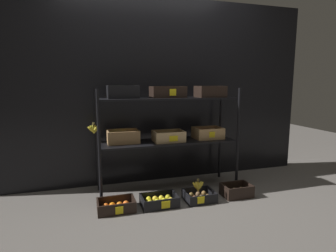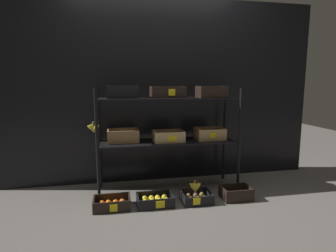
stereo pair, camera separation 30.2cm
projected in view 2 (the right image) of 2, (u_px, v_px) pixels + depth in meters
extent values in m
plane|color=#605B56|center=(168.00, 189.00, 3.22)|extent=(10.00, 10.00, 0.00)
cube|color=black|center=(161.00, 92.00, 3.44)|extent=(3.93, 0.12, 2.22)
cylinder|color=black|center=(97.00, 147.00, 2.77)|extent=(0.03, 0.03, 1.17)
cylinder|color=black|center=(239.00, 141.00, 3.07)|extent=(0.03, 0.03, 1.17)
cylinder|color=black|center=(99.00, 139.00, 3.18)|extent=(0.03, 0.03, 1.17)
cylinder|color=black|center=(224.00, 134.00, 3.48)|extent=(0.03, 0.03, 1.17)
cube|color=black|center=(168.00, 142.00, 3.13)|extent=(1.50, 0.39, 0.02)
cube|color=black|center=(168.00, 99.00, 3.05)|extent=(1.50, 0.39, 0.02)
cube|color=#A87F51|center=(123.00, 141.00, 3.08)|extent=(0.34, 0.24, 0.01)
cube|color=#A87F51|center=(123.00, 137.00, 2.97)|extent=(0.34, 0.02, 0.13)
cube|color=#A87F51|center=(123.00, 133.00, 3.18)|extent=(0.34, 0.02, 0.13)
cube|color=#A87F51|center=(108.00, 136.00, 3.04)|extent=(0.02, 0.20, 0.13)
cube|color=#A87F51|center=(138.00, 135.00, 3.11)|extent=(0.02, 0.20, 0.13)
ellipsoid|color=#B4B04F|center=(116.00, 137.00, 3.03)|extent=(0.07, 0.07, 0.09)
ellipsoid|color=#B8C34B|center=(123.00, 137.00, 3.05)|extent=(0.07, 0.07, 0.09)
ellipsoid|color=#B5B956|center=(131.00, 137.00, 3.06)|extent=(0.07, 0.07, 0.09)
ellipsoid|color=#B6B74B|center=(116.00, 136.00, 3.09)|extent=(0.07, 0.07, 0.09)
ellipsoid|color=tan|center=(123.00, 136.00, 3.11)|extent=(0.07, 0.07, 0.09)
ellipsoid|color=tan|center=(130.00, 136.00, 3.12)|extent=(0.07, 0.07, 0.09)
cube|color=tan|center=(168.00, 141.00, 3.11)|extent=(0.34, 0.23, 0.01)
cube|color=tan|center=(170.00, 137.00, 2.99)|extent=(0.34, 0.02, 0.11)
cube|color=tan|center=(167.00, 134.00, 3.21)|extent=(0.34, 0.02, 0.11)
cube|color=tan|center=(154.00, 136.00, 3.07)|extent=(0.02, 0.20, 0.11)
cube|color=tan|center=(182.00, 135.00, 3.13)|extent=(0.02, 0.20, 0.11)
sphere|color=gold|center=(162.00, 138.00, 3.06)|extent=(0.07, 0.07, 0.07)
sphere|color=#D8C456|center=(169.00, 138.00, 3.07)|extent=(0.07, 0.07, 0.07)
sphere|color=#E8B753|center=(176.00, 137.00, 3.09)|extent=(0.07, 0.07, 0.07)
sphere|color=#E1B657|center=(162.00, 137.00, 3.12)|extent=(0.07, 0.07, 0.07)
sphere|color=#E2BE59|center=(168.00, 136.00, 3.14)|extent=(0.07, 0.07, 0.07)
sphere|color=#E2B44D|center=(175.00, 136.00, 3.15)|extent=(0.07, 0.07, 0.07)
cube|color=yellow|center=(172.00, 139.00, 2.99)|extent=(0.10, 0.01, 0.06)
cube|color=tan|center=(209.00, 138.00, 3.24)|extent=(0.33, 0.25, 0.01)
cube|color=tan|center=(213.00, 135.00, 3.11)|extent=(0.33, 0.02, 0.12)
cube|color=tan|center=(206.00, 131.00, 3.34)|extent=(0.33, 0.02, 0.12)
cube|color=tan|center=(197.00, 134.00, 3.20)|extent=(0.02, 0.21, 0.12)
cube|color=tan|center=(222.00, 133.00, 3.26)|extent=(0.02, 0.21, 0.12)
sphere|color=red|center=(206.00, 136.00, 3.19)|extent=(0.07, 0.07, 0.07)
sphere|color=red|center=(215.00, 135.00, 3.21)|extent=(0.07, 0.07, 0.07)
sphere|color=red|center=(204.00, 135.00, 3.25)|extent=(0.07, 0.07, 0.07)
sphere|color=red|center=(213.00, 134.00, 3.27)|extent=(0.07, 0.07, 0.07)
cube|color=yellow|center=(213.00, 136.00, 3.10)|extent=(0.07, 0.01, 0.07)
cube|color=black|center=(122.00, 97.00, 2.97)|extent=(0.32, 0.25, 0.01)
cube|color=black|center=(123.00, 91.00, 2.85)|extent=(0.32, 0.02, 0.12)
cube|color=black|center=(122.00, 91.00, 3.08)|extent=(0.32, 0.02, 0.12)
cube|color=black|center=(108.00, 91.00, 2.93)|extent=(0.02, 0.22, 0.12)
cube|color=black|center=(137.00, 91.00, 2.99)|extent=(0.02, 0.22, 0.12)
sphere|color=#8DC33E|center=(117.00, 94.00, 2.91)|extent=(0.07, 0.07, 0.07)
sphere|color=#89B837|center=(127.00, 94.00, 2.93)|extent=(0.07, 0.07, 0.07)
sphere|color=#85B83E|center=(117.00, 93.00, 2.99)|extent=(0.07, 0.07, 0.07)
sphere|color=#93B138|center=(127.00, 93.00, 3.01)|extent=(0.07, 0.07, 0.07)
cube|color=black|center=(168.00, 97.00, 3.03)|extent=(0.37, 0.22, 0.01)
cube|color=black|center=(169.00, 92.00, 2.93)|extent=(0.37, 0.02, 0.11)
cube|color=black|center=(166.00, 91.00, 3.12)|extent=(0.37, 0.02, 0.11)
cube|color=black|center=(151.00, 92.00, 2.99)|extent=(0.02, 0.18, 0.11)
cube|color=black|center=(183.00, 91.00, 3.06)|extent=(0.02, 0.18, 0.11)
sphere|color=orange|center=(160.00, 93.00, 2.99)|extent=(0.07, 0.07, 0.07)
sphere|color=orange|center=(168.00, 93.00, 3.00)|extent=(0.07, 0.07, 0.07)
sphere|color=orange|center=(176.00, 93.00, 3.02)|extent=(0.07, 0.07, 0.07)
sphere|color=orange|center=(159.00, 93.00, 3.04)|extent=(0.07, 0.07, 0.07)
sphere|color=orange|center=(167.00, 93.00, 3.05)|extent=(0.07, 0.07, 0.07)
sphere|color=orange|center=(175.00, 93.00, 3.08)|extent=(0.07, 0.07, 0.07)
cube|color=yellow|center=(172.00, 92.00, 2.92)|extent=(0.07, 0.01, 0.07)
cube|color=black|center=(211.00, 97.00, 3.10)|extent=(0.31, 0.23, 0.01)
cube|color=black|center=(215.00, 91.00, 2.99)|extent=(0.31, 0.02, 0.11)
cube|color=black|center=(208.00, 91.00, 3.19)|extent=(0.31, 0.02, 0.11)
cube|color=black|center=(199.00, 91.00, 3.06)|extent=(0.02, 0.19, 0.11)
cube|color=black|center=(224.00, 91.00, 3.12)|extent=(0.02, 0.19, 0.11)
sphere|color=#662C4A|center=(205.00, 94.00, 3.04)|extent=(0.05, 0.05, 0.05)
sphere|color=#581958|center=(210.00, 94.00, 3.05)|extent=(0.05, 0.05, 0.05)
sphere|color=#631D4C|center=(215.00, 94.00, 3.06)|extent=(0.05, 0.05, 0.05)
sphere|color=#5A2E4E|center=(220.00, 94.00, 3.08)|extent=(0.05, 0.05, 0.05)
sphere|color=#66234F|center=(203.00, 94.00, 3.11)|extent=(0.05, 0.05, 0.05)
sphere|color=#54275A|center=(208.00, 94.00, 3.12)|extent=(0.05, 0.05, 0.05)
sphere|color=#64294C|center=(213.00, 94.00, 3.14)|extent=(0.05, 0.05, 0.05)
sphere|color=#571E49|center=(218.00, 94.00, 3.14)|extent=(0.05, 0.05, 0.05)
cylinder|color=brown|center=(93.00, 123.00, 2.90)|extent=(0.02, 0.02, 0.02)
ellipsoid|color=yellow|center=(91.00, 128.00, 2.90)|extent=(0.09, 0.03, 0.08)
ellipsoid|color=yellow|center=(92.00, 128.00, 2.91)|extent=(0.07, 0.03, 0.10)
ellipsoid|color=yellow|center=(93.00, 128.00, 2.91)|extent=(0.05, 0.03, 0.10)
ellipsoid|color=yellow|center=(94.00, 128.00, 2.91)|extent=(0.05, 0.03, 0.10)
ellipsoid|color=yellow|center=(95.00, 128.00, 2.90)|extent=(0.08, 0.03, 0.09)
ellipsoid|color=yellow|center=(96.00, 128.00, 2.91)|extent=(0.09, 0.03, 0.09)
cube|color=black|center=(112.00, 208.00, 2.73)|extent=(0.36, 0.23, 0.01)
cube|color=black|center=(112.00, 207.00, 2.61)|extent=(0.36, 0.02, 0.10)
cube|color=black|center=(112.00, 198.00, 2.82)|extent=(0.36, 0.02, 0.10)
cube|color=black|center=(94.00, 204.00, 2.68)|extent=(0.02, 0.20, 0.10)
cube|color=black|center=(129.00, 201.00, 2.75)|extent=(0.02, 0.20, 0.10)
sphere|color=orange|center=(101.00, 206.00, 2.67)|extent=(0.06, 0.06, 0.06)
sphere|color=orange|center=(108.00, 206.00, 2.68)|extent=(0.06, 0.06, 0.06)
sphere|color=orange|center=(116.00, 205.00, 2.70)|extent=(0.06, 0.06, 0.06)
sphere|color=orange|center=(123.00, 205.00, 2.71)|extent=(0.06, 0.06, 0.06)
sphere|color=orange|center=(102.00, 203.00, 2.73)|extent=(0.06, 0.06, 0.06)
sphere|color=orange|center=(109.00, 203.00, 2.75)|extent=(0.06, 0.06, 0.06)
sphere|color=orange|center=(116.00, 203.00, 2.76)|extent=(0.06, 0.06, 0.06)
sphere|color=orange|center=(122.00, 202.00, 2.77)|extent=(0.06, 0.06, 0.06)
cube|color=yellow|center=(114.00, 208.00, 2.61)|extent=(0.07, 0.01, 0.07)
cube|color=black|center=(155.00, 204.00, 2.80)|extent=(0.36, 0.24, 0.01)
cube|color=black|center=(157.00, 204.00, 2.68)|extent=(0.36, 0.02, 0.10)
cube|color=black|center=(154.00, 195.00, 2.90)|extent=(0.36, 0.02, 0.10)
cube|color=black|center=(138.00, 201.00, 2.75)|extent=(0.02, 0.21, 0.10)
cube|color=black|center=(172.00, 198.00, 2.82)|extent=(0.02, 0.21, 0.10)
ellipsoid|color=yellow|center=(145.00, 203.00, 2.73)|extent=(0.06, 0.06, 0.08)
ellipsoid|color=yellow|center=(152.00, 202.00, 2.74)|extent=(0.06, 0.06, 0.08)
ellipsoid|color=yellow|center=(159.00, 201.00, 2.76)|extent=(0.06, 0.06, 0.08)
ellipsoid|color=yellow|center=(166.00, 201.00, 2.77)|extent=(0.06, 0.06, 0.08)
ellipsoid|color=yellow|center=(145.00, 199.00, 2.81)|extent=(0.06, 0.06, 0.08)
ellipsoid|color=yellow|center=(151.00, 199.00, 2.82)|extent=(0.06, 0.06, 0.08)
ellipsoid|color=yellow|center=(158.00, 199.00, 2.83)|extent=(0.06, 0.06, 0.08)
ellipsoid|color=yellow|center=(164.00, 198.00, 2.85)|extent=(0.06, 0.06, 0.08)
cube|color=yellow|center=(160.00, 205.00, 2.68)|extent=(0.09, 0.01, 0.07)
cube|color=black|center=(196.00, 201.00, 2.88)|extent=(0.31, 0.25, 0.01)
cube|color=black|center=(200.00, 201.00, 2.75)|extent=(0.31, 0.02, 0.09)
cube|color=black|center=(193.00, 192.00, 2.98)|extent=(0.31, 0.02, 0.09)
cube|color=black|center=(183.00, 198.00, 2.84)|extent=(0.02, 0.22, 0.09)
cube|color=black|center=(210.00, 195.00, 2.90)|extent=(0.02, 0.22, 0.09)
ellipsoid|color=brown|center=(191.00, 200.00, 2.81)|extent=(0.05, 0.05, 0.07)
ellipsoid|color=brown|center=(198.00, 199.00, 2.83)|extent=(0.05, 0.05, 0.07)
ellipsoid|color=brown|center=(204.00, 199.00, 2.84)|extent=(0.05, 0.05, 0.07)
ellipsoid|color=brown|center=(189.00, 196.00, 2.90)|extent=(0.05, 0.05, 0.07)
ellipsoid|color=brown|center=(196.00, 196.00, 2.91)|extent=(0.05, 0.05, 0.07)
ellipsoid|color=brown|center=(202.00, 195.00, 2.93)|extent=(0.05, 0.05, 0.07)
cube|color=yellow|center=(197.00, 201.00, 2.74)|extent=(0.07, 0.01, 0.07)
cube|color=black|center=(236.00, 198.00, 2.95)|extent=(0.31, 0.22, 0.01)
cube|color=black|center=(240.00, 196.00, 2.84)|extent=(0.31, 0.02, 0.12)
cube|color=black|center=(232.00, 189.00, 3.04)|extent=(0.31, 0.02, 0.12)
cube|color=black|center=(223.00, 193.00, 2.91)|extent=(0.02, 0.19, 0.12)
cube|color=black|center=(249.00, 191.00, 2.97)|extent=(0.02, 0.19, 0.12)
ellipsoid|color=brown|center=(231.00, 197.00, 2.89)|extent=(0.05, 0.05, 0.07)
ellipsoid|color=brown|center=(237.00, 196.00, 2.91)|extent=(0.05, 0.05, 0.07)
ellipsoid|color=brown|center=(244.00, 195.00, 2.93)|extent=(0.05, 0.05, 0.07)
ellipsoid|color=brown|center=(228.00, 194.00, 2.96)|extent=(0.05, 0.05, 0.07)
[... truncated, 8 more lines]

